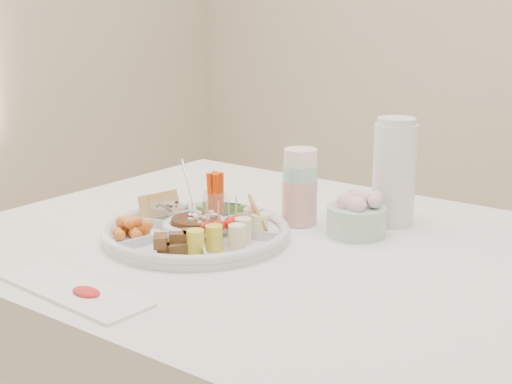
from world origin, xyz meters
The scene contains 12 objects.
party_tray centered at (-0.26, -0.09, 0.78)m, with size 0.38×0.38×0.04m, color white.
bean_dip centered at (-0.26, -0.09, 0.79)m, with size 0.10×0.10×0.04m, color #381B0F.
tortillas centered at (-0.17, 0.01, 0.80)m, with size 0.11×0.11×0.06m, color #A46637, non-canonical shape.
carrot_cucumber centered at (-0.30, 0.04, 0.82)m, with size 0.11×0.11×0.10m, color #ED4505, non-canonical shape.
pita_raisins centered at (-0.39, -0.06, 0.80)m, with size 0.11×0.11×0.06m, color #EDB983, non-canonical shape.
cherries centered at (-0.35, -0.18, 0.79)m, with size 0.10×0.10×0.04m, color orange, non-canonical shape.
granola_chunks centered at (-0.22, -0.21, 0.79)m, with size 0.11×0.11×0.05m, color #4F3621, non-canonical shape.
banana_tomato centered at (-0.13, -0.12, 0.82)m, with size 0.11×0.11×0.09m, color #E7C664, non-canonical shape.
cup_stack centered at (-0.15, 0.13, 0.87)m, with size 0.08×0.08×0.21m, color silver.
thermos centered at (0.02, 0.25, 0.88)m, with size 0.09×0.09×0.24m, color silver.
flower_bowl centered at (-0.01, 0.13, 0.80)m, with size 0.12×0.12×0.09m, color #9CDFBB.
placemat centered at (-0.24, -0.42, 0.76)m, with size 0.30×0.10×0.01m, color white.
Camera 1 is at (0.68, -1.14, 1.23)m, focal length 50.00 mm.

